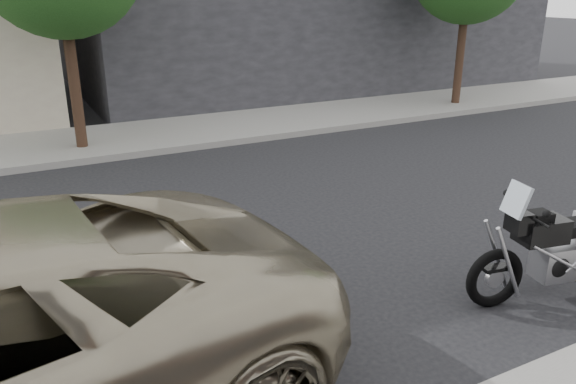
# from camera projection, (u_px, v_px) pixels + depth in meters

# --- Properties ---
(ground) EXTENTS (120.00, 120.00, 0.00)m
(ground) POSITION_uv_depth(u_px,v_px,m) (285.00, 233.00, 8.44)
(ground) COLOR black
(ground) RESTS_ON ground
(far_sidewalk) EXTENTS (44.00, 3.00, 0.15)m
(far_sidewalk) POSITION_uv_depth(u_px,v_px,m) (164.00, 134.00, 13.83)
(far_sidewalk) COLOR gray
(far_sidewalk) RESTS_ON ground
(motorcycle) EXTENTS (2.34, 0.84, 1.49)m
(motorcycle) POSITION_uv_depth(u_px,v_px,m) (567.00, 244.00, 6.59)
(motorcycle) COLOR black
(motorcycle) RESTS_ON ground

